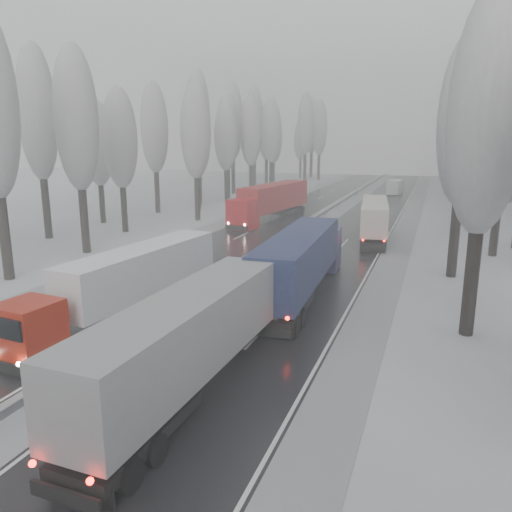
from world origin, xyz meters
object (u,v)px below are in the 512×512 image
Objects in this scene: truck_grey_tarp at (201,330)px; truck_blue_box at (303,258)px; truck_cream_box at (374,216)px; box_truck_distant at (395,187)px; truck_red_red at (271,200)px; truck_red_white at (130,279)px.

truck_blue_box reaches higher than truck_grey_tarp.
truck_blue_box reaches higher than truck_cream_box.
box_truck_distant is at bearing 87.31° from truck_blue_box.
truck_red_red is (-10.20, 39.43, 0.19)m from truck_grey_tarp.
truck_red_white is at bearing 142.45° from truck_grey_tarp.
truck_blue_box is at bearing 88.02° from truck_grey_tarp.
truck_grey_tarp is 12.59m from truck_blue_box.
truck_grey_tarp is 33.48m from truck_cream_box.
truck_blue_box is 29.03m from truck_red_red.
truck_cream_box is at bearing -17.35° from truck_red_red.
truck_red_red is (-3.04, 33.60, 0.39)m from truck_red_white.
truck_grey_tarp is at bearing -33.64° from truck_red_white.
truck_cream_box reaches higher than truck_red_white.
truck_red_red reaches higher than truck_blue_box.
truck_grey_tarp reaches higher than truck_cream_box.
truck_red_white is at bearing -142.15° from truck_blue_box.
truck_cream_box is at bearing 82.67° from truck_blue_box.
truck_blue_box is 63.19m from box_truck_distant.
truck_blue_box is at bearing -101.89° from truck_cream_box.
truck_red_white is (-8.25, -69.92, 0.85)m from box_truck_distant.
truck_red_red is (-12.78, 6.05, 0.34)m from truck_cream_box.
truck_red_red reaches higher than truck_red_white.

